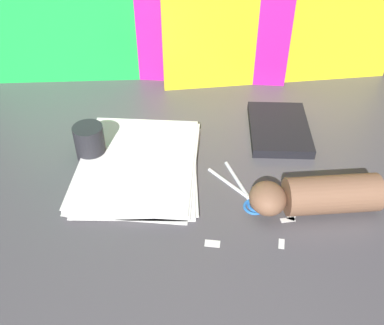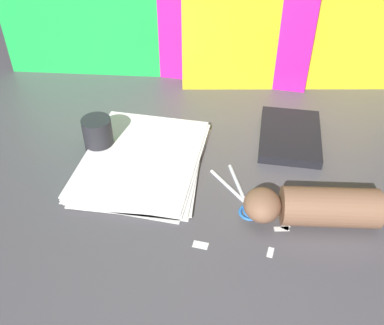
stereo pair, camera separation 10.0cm
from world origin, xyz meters
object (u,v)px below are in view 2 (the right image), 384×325
at_px(book_closed, 290,136).
at_px(mug, 98,134).
at_px(scissors, 245,200).
at_px(hand_forearm, 314,207).
at_px(paper_stack, 143,160).

relative_size(book_closed, mug, 2.58).
xyz_separation_m(book_closed, scissors, (-0.10, -0.25, -0.01)).
distance_m(book_closed, hand_forearm, 0.29).
xyz_separation_m(scissors, hand_forearm, (0.14, -0.04, 0.04)).
height_order(book_closed, hand_forearm, hand_forearm).
height_order(paper_stack, mug, mug).
bearing_deg(book_closed, hand_forearm, -81.83).
relative_size(scissors, mug, 2.08).
distance_m(book_closed, scissors, 0.27).
xyz_separation_m(paper_stack, mug, (-0.12, 0.04, 0.03)).
bearing_deg(mug, hand_forearm, -18.24).
relative_size(book_closed, hand_forearm, 0.80).
bearing_deg(paper_stack, scissors, -20.28).
bearing_deg(mug, scissors, -19.70).
distance_m(paper_stack, book_closed, 0.39).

